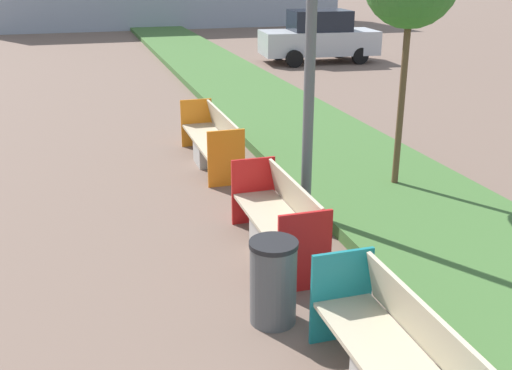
{
  "coord_description": "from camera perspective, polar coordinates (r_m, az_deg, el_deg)",
  "views": [
    {
      "loc": [
        -1.31,
        -0.36,
        3.43
      ],
      "look_at": [
        0.9,
        6.95,
        0.6
      ],
      "focal_mm": 42.0,
      "sensor_mm": 36.0,
      "label": 1
    }
  ],
  "objects": [
    {
      "name": "litter_bin",
      "position": [
        6.05,
        1.65,
        -9.2
      ],
      "size": [
        0.49,
        0.49,
        0.89
      ],
      "color": "#4C4F51",
      "rests_on": "ground"
    },
    {
      "name": "parked_car_distant",
      "position": [
        22.62,
        6.0,
        13.85
      ],
      "size": [
        4.34,
        2.12,
        1.86
      ],
      "rotation": [
        0.0,
        0.0,
        -0.09
      ],
      "color": "#B7BABF",
      "rests_on": "ground"
    },
    {
      "name": "planter_grass_strip",
      "position": [
        13.57,
        3.15,
        6.07
      ],
      "size": [
        2.8,
        120.0,
        0.18
      ],
      "color": "#426B33",
      "rests_on": "ground"
    },
    {
      "name": "bench_orange_frame",
      "position": [
        10.86,
        -4.18,
        3.97
      ],
      "size": [
        0.65,
        2.46,
        0.94
      ],
      "color": "#ADA8A0",
      "rests_on": "ground"
    },
    {
      "name": "bench_red_frame",
      "position": [
        7.49,
        2.17,
        -3.84
      ],
      "size": [
        0.65,
        2.01,
        0.94
      ],
      "color": "#ADA8A0",
      "rests_on": "ground"
    }
  ]
}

